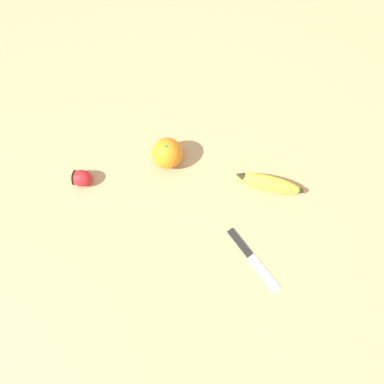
% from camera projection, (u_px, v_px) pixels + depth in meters
% --- Properties ---
extents(ground_plane, '(3.00, 3.00, 0.00)m').
position_uv_depth(ground_plane, '(205.00, 242.00, 0.91)').
color(ground_plane, tan).
extents(banana, '(0.12, 0.16, 0.04)m').
position_uv_depth(banana, '(268.00, 183.00, 0.94)').
color(banana, yellow).
rests_on(banana, ground_plane).
extents(orange, '(0.08, 0.08, 0.08)m').
position_uv_depth(orange, '(167.00, 153.00, 0.94)').
color(orange, orange).
rests_on(orange, ground_plane).
extents(strawberry, '(0.06, 0.07, 0.04)m').
position_uv_depth(strawberry, '(80.00, 178.00, 0.94)').
color(strawberry, red).
rests_on(strawberry, ground_plane).
extents(paring_knife, '(0.18, 0.07, 0.01)m').
position_uv_depth(paring_knife, '(251.00, 257.00, 0.89)').
color(paring_knife, silver).
rests_on(paring_knife, ground_plane).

